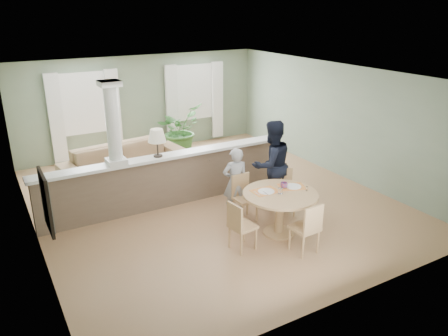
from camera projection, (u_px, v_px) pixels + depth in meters
ground at (209, 199)px, 9.50m from camera, size 8.00×8.00×0.00m
room_shell at (193, 112)px, 9.36m from camera, size 7.02×8.02×2.71m
pony_wall at (162, 175)px, 8.96m from camera, size 5.32×0.38×2.70m
sofa at (127, 164)px, 10.34m from camera, size 3.11×1.55×0.87m
houseplant at (179, 130)px, 12.21m from camera, size 1.66×1.63×1.40m
dining_table at (280, 201)px, 7.87m from camera, size 1.35×1.35×0.92m
chair_far_boy at (243, 195)px, 8.51m from camera, size 0.41×0.41×0.90m
chair_far_man at (284, 189)px, 8.76m from camera, size 0.53×0.53×0.91m
chair_near at (308, 227)px, 7.27m from camera, size 0.44×0.44×0.92m
chair_side at (240, 224)px, 7.39m from camera, size 0.45×0.45×0.89m
child_person at (235, 182)px, 8.57m from camera, size 0.58×0.44×1.41m
man_person at (271, 165)px, 8.86m from camera, size 0.91×0.72×1.85m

